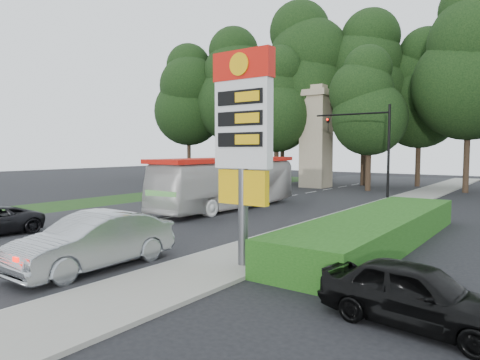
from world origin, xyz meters
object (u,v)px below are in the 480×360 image
Objects in this scene: monument at (316,136)px; gas_station_pylon at (243,129)px; streetlight_signs at (227,142)px; traffic_signal_mast at (372,138)px; parked_car_black at (416,294)px; transit_bus at (228,184)px; sedan_silver at (93,241)px.

gas_station_pylon is at bearing -68.20° from monument.
gas_station_pylon is 25.74m from streetlight_signs.
gas_station_pylon is at bearing -51.04° from streetlight_signs.
traffic_signal_mast is 25.53m from parked_car_black.
parked_car_black is at bearing -39.40° from transit_bus.
gas_station_pylon reaches higher than sedan_silver.
traffic_signal_mast is at bearing 88.90° from sedan_silver.
transit_bus is 14.17m from sedan_silver.
sedan_silver is at bearing -61.54° from streetlight_signs.
gas_station_pylon is at bearing 81.75° from parked_car_black.
monument reaches higher than streetlight_signs.
sedan_silver is at bearing -90.60° from traffic_signal_mast.
streetlight_signs is at bearing 128.96° from gas_station_pylon.
streetlight_signs is 1.94× the size of parked_car_black.
traffic_signal_mast is 25.16m from sedan_silver.
traffic_signal_mast is 9.76m from monument.
parked_car_black is at bearing -44.58° from streetlight_signs.
gas_station_pylon is 0.68× the size of monument.
traffic_signal_mast is at bearing 8.92° from streetlight_signs.
monument is (4.99, 7.99, 0.67)m from streetlight_signs.
traffic_signal_mast is 1.33× the size of sedan_silver.
streetlight_signs is 0.80× the size of monument.
sedan_silver is at bearing -76.49° from monument.
monument is 2.43× the size of parked_car_black.
transit_bus is 2.83× the size of parked_car_black.
parked_car_black is (14.34, -11.89, -0.93)m from transit_bus.
transit_bus is 2.17× the size of sedan_silver.
transit_bus is at bearing -114.06° from traffic_signal_mast.
streetlight_signs is at bearing 52.01° from parked_car_black.
monument is at bearing 111.80° from gas_station_pylon.
streetlight_signs is at bearing -171.08° from traffic_signal_mast.
sedan_silver is (4.92, -13.27, -0.74)m from transit_bus.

